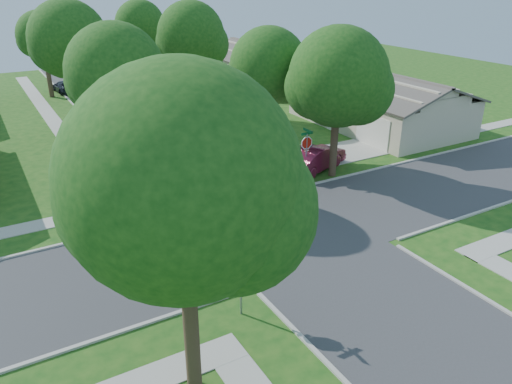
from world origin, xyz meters
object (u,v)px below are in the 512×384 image
object	(u,v)px
tree_e_near	(269,70)
house_ne_near	(378,106)
tree_w_far	(43,38)
tree_sw_corner	(184,192)
tree_w_near	(117,77)
tree_ne_corner	(339,82)
stop_sign_sw	(240,265)
tree_e_far	(141,27)
house_ne_far	(261,70)
car_driveway	(316,157)
car_curb_east	(145,89)
car_curb_west	(65,87)
stop_sign_ne	(307,145)
tree_w_mid	(70,43)
tree_e_mid	(192,39)

from	to	relation	value
tree_e_near	house_ne_near	world-z (taller)	tree_e_near
tree_w_far	tree_sw_corner	world-z (taller)	tree_sw_corner
tree_e_near	tree_w_far	bearing A→B (deg)	110.61
tree_w_near	tree_ne_corner	distance (m)	12.02
stop_sign_sw	house_ne_near	size ratio (longest dim) A/B	0.22
tree_e_far	house_ne_far	distance (m)	13.09
car_driveway	tree_w_near	bearing A→B (deg)	51.07
car_curb_east	car_curb_west	size ratio (longest dim) A/B	1.16
tree_sw_corner	car_curb_east	world-z (taller)	tree_sw_corner
stop_sign_sw	car_curb_east	xyz separation A→B (m)	(7.90, 34.08, -1.22)
stop_sign_ne	tree_w_near	xyz separation A→B (m)	(-9.34, 4.31, 4.08)
house_ne_far	stop_sign_sw	bearing A→B (deg)	-121.55
tree_sw_corner	tree_w_mid	bearing A→B (deg)	84.30
tree_e_near	tree_sw_corner	world-z (taller)	tree_sw_corner
house_ne_far	car_curb_west	world-z (taller)	house_ne_far
car_driveway	tree_w_far	bearing A→B (deg)	-0.21
house_ne_near	car_driveway	world-z (taller)	house_ne_near
tree_e_mid	car_driveway	size ratio (longest dim) A/B	1.96
tree_w_near	tree_e_far	bearing A→B (deg)	69.40
stop_sign_ne	tree_e_mid	xyz separation A→B (m)	(0.06, 16.31, 4.22)
stop_sign_ne	car_curb_west	bearing A→B (deg)	104.44
tree_w_mid	house_ne_near	size ratio (longest dim) A/B	0.70
stop_sign_ne	tree_e_far	distance (m)	29.57
tree_e_far	tree_sw_corner	xyz separation A→B (m)	(-12.19, -41.00, 0.28)
house_ne_near	tree_ne_corner	bearing A→B (deg)	-144.82
tree_e_mid	car_curb_west	xyz separation A→B (m)	(-7.96, 14.37, -5.66)
stop_sign_sw	tree_e_near	distance (m)	17.04
tree_e_far	car_curb_east	size ratio (longest dim) A/B	1.84
stop_sign_ne	tree_sw_corner	xyz separation A→B (m)	(-12.14, -11.69, 4.23)
car_curb_east	tree_w_near	bearing A→B (deg)	-106.65
stop_sign_ne	tree_w_mid	distance (m)	19.31
stop_sign_ne	tree_w_near	bearing A→B (deg)	155.26
house_ne_far	tree_ne_corner	bearing A→B (deg)	-111.23
stop_sign_ne	tree_w_far	size ratio (longest dim) A/B	0.37
car_driveway	car_curb_west	distance (m)	31.26
car_curb_east	tree_sw_corner	bearing A→B (deg)	-101.89
tree_ne_corner	house_ne_near	distance (m)	12.47
stop_sign_sw	tree_e_mid	distance (m)	27.71
car_curb_west	tree_sw_corner	bearing A→B (deg)	79.12
tree_e_mid	tree_ne_corner	xyz separation A→B (m)	(1.60, -16.80, -0.66)
house_ne_near	car_curb_west	xyz separation A→B (m)	(-19.19, 24.38, -0.92)
tree_w_far	car_curb_west	world-z (taller)	tree_w_far
stop_sign_sw	tree_sw_corner	size ratio (longest dim) A/B	0.31
tree_e_mid	tree_e_far	world-z (taller)	tree_e_mid
tree_e_mid	tree_w_mid	xyz separation A→B (m)	(-9.40, 0.00, 0.24)
tree_w_far	car_curb_west	bearing A→B (deg)	43.38
stop_sign_ne	car_curb_west	world-z (taller)	stop_sign_ne
tree_w_near	house_ne_far	distance (m)	29.10
tree_e_mid	tree_ne_corner	world-z (taller)	tree_e_mid
house_ne_near	car_driveway	distance (m)	11.43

